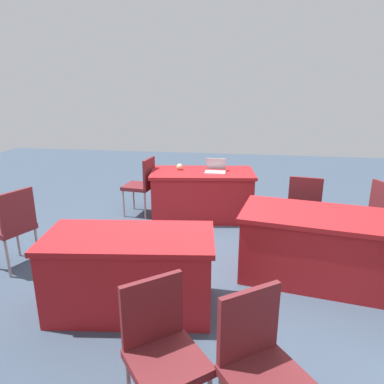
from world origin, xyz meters
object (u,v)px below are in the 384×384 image
Objects in this scene: chair_by_pillar at (142,183)px; laptop_silver at (215,170)px; chair_near_front at (304,204)px; yarn_ball at (180,167)px; scissors_red at (226,169)px; chair_aisle at (13,223)px; table_foreground at (202,194)px; chair_tucked_left at (260,363)px; table_back_left at (326,248)px; chair_back_row at (162,345)px; table_mid_right at (131,272)px.

chair_by_pillar is 1.22m from laptop_silver.
chair_near_front is 2.92× the size of laptop_silver.
laptop_silver is 3.31× the size of yarn_ball.
chair_by_pillar is at bearing -109.23° from scissors_red.
scissors_red is (-2.31, -2.20, 0.21)m from chair_aisle.
chair_tucked_left is at bearing 102.12° from table_foreground.
laptop_silver reaches higher than yarn_ball.
chair_near_front is 1.48m from scissors_red.
chair_back_row is at bearing 54.36° from table_back_left.
yarn_ball is at bearing -7.77° from table_foreground.
table_back_left is 10.88× the size of scissors_red.
chair_aisle is at bearing 52.73° from yarn_ball.
scissors_red is (-0.16, -3.86, 0.23)m from chair_back_row.
table_back_left is 3.54m from chair_aisle.
chair_near_front is 1.01× the size of chair_back_row.
chair_by_pillar is 1.02× the size of chair_back_row.
chair_aisle is at bearing 41.32° from laptop_silver.
chair_tucked_left is at bearing -100.29° from chair_aisle.
chair_back_row is 9.58× the size of yarn_ball.
chair_aisle is 2.98× the size of laptop_silver.
laptop_silver reaches higher than chair_back_row.
laptop_silver is at bearing 158.71° from chair_near_front.
chair_near_front is at bearing -48.00° from chair_aisle.
chair_near_front is 2.04m from yarn_ball.
chair_by_pillar is at bearing -99.84° from chair_tucked_left.
laptop_silver is at bearing -25.35° from chair_aisle.
yarn_ball is (0.58, -3.72, 0.28)m from chair_back_row.
laptop_silver reaches higher than table_back_left.
table_back_left is 3.08m from chair_by_pillar.
scissors_red is at bearing -119.23° from chair_tucked_left.
laptop_silver is at bearing -81.53° from chair_by_pillar.
scissors_red is at bearing -104.71° from table_mid_right.
yarn_ball is at bearing -8.14° from laptop_silver.
laptop_silver is (0.60, -3.72, 0.25)m from chair_tucked_left.
chair_near_front is 3.64m from chair_aisle.
chair_back_row is (-1.19, 3.63, -0.01)m from chair_by_pillar.
chair_tucked_left is 5.36× the size of scissors_red.
chair_back_row is (1.38, 1.92, 0.15)m from table_back_left.
laptop_silver is (-2.15, -1.99, 0.25)m from chair_aisle.
chair_aisle is 2.95m from laptop_silver.
yarn_ball is (0.59, -0.07, 0.01)m from laptop_silver.
table_foreground is 1.04× the size of table_mid_right.
chair_tucked_left reaches higher than chair_back_row.
yarn_ball is (1.95, -1.80, 0.43)m from table_back_left.
scissors_red is (1.22, -1.94, 0.39)m from table_back_left.
chair_near_front is 0.99× the size of chair_by_pillar.
table_foreground is at bearing -98.05° from table_mid_right.
chair_back_row is 5.23× the size of scissors_red.
chair_tucked_left is at bearing -93.58° from chair_near_front.
chair_by_pillar is 2.94× the size of laptop_silver.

